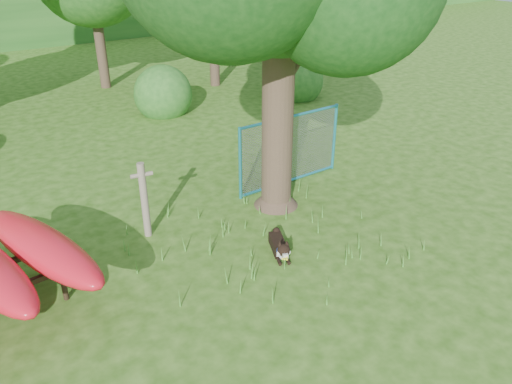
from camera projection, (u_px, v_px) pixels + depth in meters
ground at (287, 277)px, 8.12m from camera, size 80.00×80.00×0.00m
wooden_post at (144, 198)px, 8.93m from camera, size 0.40×0.15×1.46m
husky_dog at (280, 247)px, 8.65m from camera, size 0.54×0.89×0.43m
fence_section at (290, 150)px, 10.92m from camera, size 2.72×0.15×2.65m
wildflower_clump at (285, 260)px, 8.24m from camera, size 0.11×0.11×0.24m
shrub_right at (296, 97)px, 17.27m from camera, size 1.80×1.80×1.80m
shrub_mid at (165, 113)px, 15.76m from camera, size 1.80×1.80×1.80m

